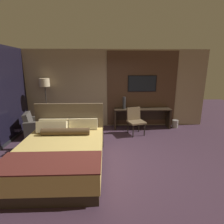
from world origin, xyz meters
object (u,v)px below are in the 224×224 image
at_px(bed, 62,153).
at_px(floor_lamp, 45,87).
at_px(armchair_by_window, 38,128).
at_px(desk, 142,114).
at_px(desk_chair, 135,119).
at_px(waste_bin, 175,124).
at_px(tv, 142,84).
at_px(vase_tall, 124,103).

height_order(bed, floor_lamp, floor_lamp).
distance_m(armchair_by_window, floor_lamp, 1.45).
xyz_separation_m(desk, desk_chair, (-0.35, -0.62, 0.02)).
bearing_deg(waste_bin, tv, 168.78).
relative_size(bed, tv, 2.17).
xyz_separation_m(bed, armchair_by_window, (-1.23, 1.90, -0.08)).
relative_size(tv, vase_tall, 2.43).
bearing_deg(armchair_by_window, desk, -90.25).
relative_size(floor_lamp, waste_bin, 6.49).
xyz_separation_m(tv, floor_lamp, (-3.43, -0.20, -0.08)).
bearing_deg(tv, armchair_by_window, -165.41).
distance_m(bed, vase_tall, 3.16).
relative_size(desk, vase_tall, 4.78).
relative_size(armchair_by_window, floor_lamp, 0.50).
height_order(desk, desk_chair, desk_chair).
distance_m(desk, waste_bin, 1.30).
bearing_deg(desk, tv, 90.00).
xyz_separation_m(bed, tv, (2.31, 2.82, 1.26)).
distance_m(desk_chair, armchair_by_window, 3.19).
bearing_deg(floor_lamp, desk_chair, -11.12).
relative_size(armchair_by_window, vase_tall, 2.14).
distance_m(desk, floor_lamp, 3.58).
xyz_separation_m(tv, armchair_by_window, (-3.54, -0.92, -1.33)).
relative_size(tv, desk_chair, 1.18).
xyz_separation_m(bed, desk, (2.31, 2.64, 0.15)).
bearing_deg(desk_chair, floor_lamp, 151.09).
height_order(bed, desk, bed).
distance_m(tv, waste_bin, 1.94).
height_order(tv, desk_chair, tv).
xyz_separation_m(tv, desk_chair, (-0.35, -0.81, -1.09)).
height_order(bed, waste_bin, bed).
distance_m(desk, armchair_by_window, 3.62).
bearing_deg(waste_bin, armchair_by_window, -172.00).
bearing_deg(waste_bin, vase_tall, 178.12).
relative_size(desk, tv, 1.97).
bearing_deg(desk, vase_tall, -179.94).
relative_size(tv, waste_bin, 3.71).
distance_m(bed, armchair_by_window, 2.26).
height_order(armchair_by_window, vase_tall, vase_tall).
bearing_deg(desk, bed, -131.17).
xyz_separation_m(floor_lamp, waste_bin, (4.68, -0.05, -1.39)).
distance_m(tv, vase_tall, 0.96).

